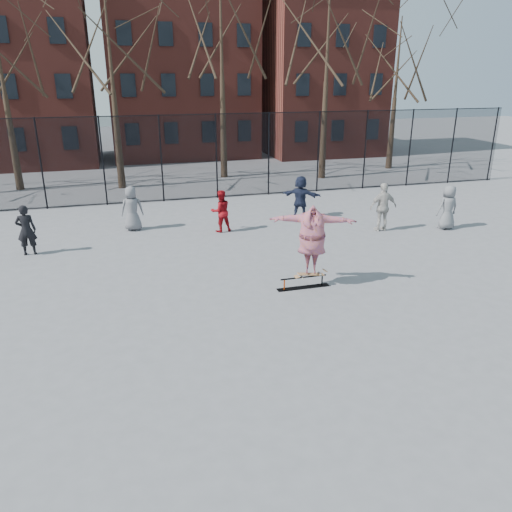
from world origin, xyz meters
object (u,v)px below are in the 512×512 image
object	(u,v)px
skater	(312,240)
bystander_extra	(448,207)
bystander_white	(383,207)
bystander_grey	(132,208)
bystander_navy	(301,197)
skateboard	(311,274)
bystander_red	(221,211)
skate_rail	(303,283)
bystander_black	(26,230)

from	to	relation	value
skater	bystander_extra	world-z (taller)	skater
bystander_white	bystander_grey	bearing A→B (deg)	-15.25
bystander_navy	skateboard	bearing A→B (deg)	106.19
bystander_red	bystander_extra	world-z (taller)	bystander_extra
skater	bystander_navy	xyz separation A→B (m)	(2.25, 6.93, -0.53)
skateboard	bystander_grey	xyz separation A→B (m)	(-4.61, 6.98, 0.47)
skateboard	bystander_extra	bearing A→B (deg)	28.27
bystander_navy	bystander_grey	bearing A→B (deg)	33.75
skate_rail	bystander_white	size ratio (longest dim) A/B	0.83
bystander_red	skate_rail	bearing A→B (deg)	93.83
skateboard	skater	xyz separation A→B (m)	(-0.00, -0.00, 1.02)
bystander_white	bystander_extra	world-z (taller)	bystander_white
skater	bystander_grey	world-z (taller)	skater
bystander_grey	bystander_red	xyz separation A→B (m)	(3.25, -1.09, -0.06)
bystander_navy	bystander_black	bearing A→B (deg)	44.34
skateboard	bystander_black	xyz separation A→B (m)	(-8.12, 5.07, 0.47)
skate_rail	skateboard	distance (m)	0.33
bystander_extra	bystander_white	bearing A→B (deg)	-12.11
skate_rail	skater	size ratio (longest dim) A/B	0.64
bystander_grey	bystander_red	distance (m)	3.43
skateboard	bystander_navy	size ratio (longest dim) A/B	0.47
bystander_red	skater	bearing A→B (deg)	95.83
skateboard	bystander_white	distance (m)	6.36
bystander_navy	bystander_extra	bearing A→B (deg)	-177.77
bystander_navy	skater	bearing A→B (deg)	106.19
skateboard	bystander_white	xyz separation A→B (m)	(4.63, 4.32, 0.54)
bystander_grey	bystander_red	world-z (taller)	bystander_grey
bystander_black	bystander_white	bearing A→B (deg)	176.09
bystander_grey	bystander_white	size ratio (longest dim) A/B	0.93
bystander_black	bystander_red	bearing A→B (deg)	-173.64
bystander_black	bystander_navy	world-z (taller)	bystander_navy
bystander_red	bystander_extra	distance (m)	8.78
skateboard	bystander_navy	distance (m)	7.30
bystander_black	bystander_white	xyz separation A→B (m)	(12.75, -0.75, 0.08)
skate_rail	bystander_red	bearing A→B (deg)	101.05
skater	bystander_white	xyz separation A→B (m)	(4.63, 4.32, -0.48)
skater	bystander_grey	bearing A→B (deg)	143.83
bystander_grey	skateboard	bearing A→B (deg)	126.02
skate_rail	skater	distance (m)	1.30
skateboard	skater	size ratio (longest dim) A/B	0.35
skater	bystander_extra	size ratio (longest dim) A/B	1.39
skater	bystander_navy	distance (m)	7.31
bystander_grey	bystander_extra	world-z (taller)	same
skateboard	bystander_white	world-z (taller)	bystander_white
skateboard	bystander_extra	distance (m)	8.16
bystander_red	bystander_white	world-z (taller)	bystander_white
skate_rail	bystander_navy	xyz separation A→B (m)	(2.47, 6.93, 0.76)
bystander_grey	bystander_black	size ratio (longest dim) A/B	1.01
skater	skate_rail	bearing A→B (deg)	-159.61
bystander_grey	skater	bearing A→B (deg)	126.02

